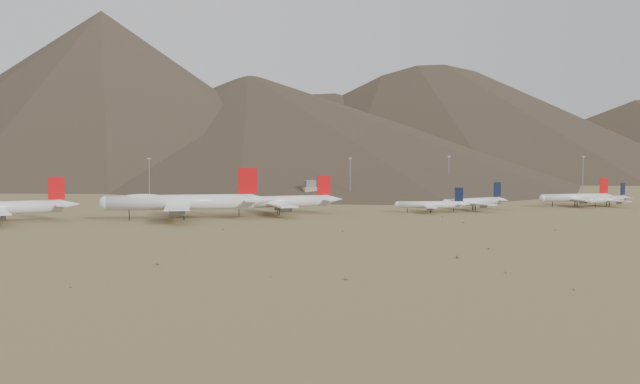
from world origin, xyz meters
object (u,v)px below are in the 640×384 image
object	(u,v)px
widebody_centre	(182,202)
control_tower	(310,191)
narrowbody_a	(432,205)
narrowbody_b	(475,202)
widebody_east	(277,201)

from	to	relation	value
widebody_centre	control_tower	bearing A→B (deg)	55.28
narrowbody_a	narrowbody_b	bearing A→B (deg)	26.25
widebody_centre	narrowbody_b	distance (m)	149.03
widebody_centre	narrowbody_a	world-z (taller)	widebody_centre
control_tower	widebody_east	bearing A→B (deg)	-114.32
widebody_centre	widebody_east	size ratio (longest dim) A/B	1.24
widebody_east	control_tower	distance (m)	95.62
narrowbody_a	narrowbody_b	distance (m)	26.48
widebody_centre	control_tower	world-z (taller)	widebody_centre
widebody_east	control_tower	bearing A→B (deg)	61.06
narrowbody_a	narrowbody_b	world-z (taller)	narrowbody_b
narrowbody_b	widebody_centre	bearing A→B (deg)	167.73
widebody_centre	narrowbody_b	world-z (taller)	widebody_centre
widebody_east	narrowbody_a	distance (m)	76.92
widebody_centre	control_tower	xyz separation A→B (m)	(85.91, 98.49, -2.74)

